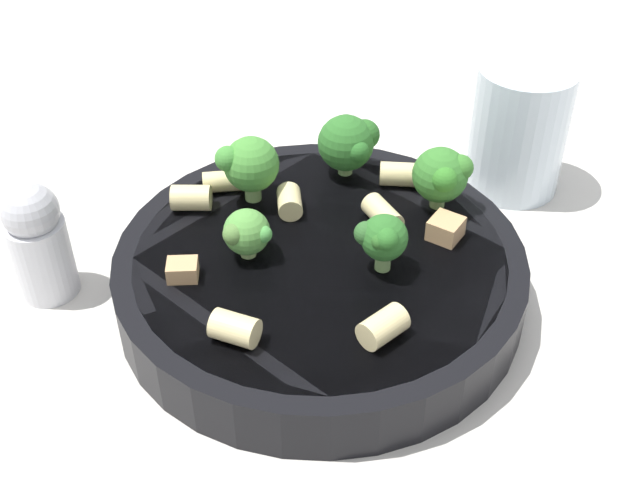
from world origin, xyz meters
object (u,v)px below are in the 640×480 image
Objects in this scene: rigatoni_3 at (225,181)px; chicken_chunk_0 at (446,229)px; broccoli_floret_3 at (382,238)px; chicken_chunk_1 at (183,270)px; drinking_glass at (517,137)px; broccoli_floret_4 at (249,164)px; rigatoni_5 at (399,174)px; broccoli_floret_0 at (349,141)px; rigatoni_1 at (191,198)px; pasta_bowl at (320,271)px; rigatoni_0 at (383,214)px; pepper_shaker at (38,241)px; broccoli_floret_1 at (246,233)px; rigatoni_4 at (296,200)px; rigatoni_6 at (383,327)px; rigatoni_2 at (235,328)px; broccoli_floret_2 at (441,175)px.

rigatoni_3 is 0.15m from chicken_chunk_0.
broccoli_floret_3 is 2.07× the size of chicken_chunk_1.
drinking_glass is (0.03, 0.22, -0.00)m from rigatoni_3.
broccoli_floret_4 is 1.76× the size of rigatoni_5.
broccoli_floret_0 is 2.31× the size of chicken_chunk_0.
rigatoni_1 is at bearing -67.64° from rigatoni_3.
rigatoni_0 is (-0.01, 0.05, 0.02)m from pasta_bowl.
rigatoni_1 is at bearing -103.40° from rigatoni_5.
broccoli_floret_4 reaches higher than rigatoni_1.
broccoli_floret_3 is 0.46× the size of pepper_shaker.
rigatoni_5 is at bearing 74.83° from broccoli_floret_4.
chicken_chunk_0 is 0.13m from drinking_glass.
broccoli_floret_0 reaches higher than rigatoni_5.
rigatoni_1 is (-0.01, -0.04, -0.02)m from broccoli_floret_4.
broccoli_floret_1 is 1.66× the size of chicken_chunk_0.
rigatoni_0 reaches higher than rigatoni_3.
drinking_glass is (-0.04, 0.27, -0.00)m from chicken_chunk_1.
broccoli_floret_0 is at bearing 117.26° from rigatoni_4.
chicken_chunk_1 is at bearing -101.46° from chicken_chunk_0.
broccoli_floret_3 is at bearing 152.47° from rigatoni_6.
pepper_shaker is (-0.02, -0.34, -0.00)m from drinking_glass.
pepper_shaker is (-0.13, -0.08, -0.00)m from rigatoni_2.
broccoli_floret_2 is at bearing 122.11° from broccoli_floret_3.
drinking_glass is at bearing 124.44° from chicken_chunk_0.
broccoli_floret_4 is 0.21m from drinking_glass.
rigatoni_4 is at bearing -62.74° from broccoli_floret_0.
broccoli_floret_2 is 1.68× the size of rigatoni_1.
broccoli_floret_4 reaches higher than chicken_chunk_0.
pepper_shaker reaches higher than rigatoni_6.
broccoli_floret_3 is at bearing -62.10° from drinking_glass.
rigatoni_5 is at bearing 121.30° from rigatoni_2.
broccoli_floret_2 is 0.93× the size of broccoli_floret_4.
broccoli_floret_3 is 0.06m from chicken_chunk_0.
rigatoni_2 is (0.06, -0.03, -0.01)m from broccoli_floret_1.
rigatoni_3 is (-0.01, 0.03, -0.00)m from rigatoni_1.
rigatoni_6 is (0.10, 0.04, -0.01)m from broccoli_floret_1.
chicken_chunk_0 is 0.20× the size of drinking_glass.
rigatoni_1 is (-0.11, -0.08, -0.02)m from broccoli_floret_3.
broccoli_floret_3 reaches higher than rigatoni_0.
broccoli_floret_3 reaches higher than rigatoni_6.
rigatoni_5 is at bearing -162.28° from broccoli_floret_2.
drinking_glass is at bearing 85.33° from broccoli_floret_4.
rigatoni_1 is at bearing -116.12° from rigatoni_4.
broccoli_floret_1 is 1.27× the size of rigatoni_2.
rigatoni_5 is 1.44× the size of chicken_chunk_1.
rigatoni_3 reaches higher than pasta_bowl.
broccoli_floret_0 is 1.39× the size of broccoli_floret_1.
rigatoni_6 is (0.03, 0.07, -0.00)m from rigatoni_2.
broccoli_floret_4 is 0.13m from chicken_chunk_0.
pepper_shaker is at bearing -94.04° from drinking_glass.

